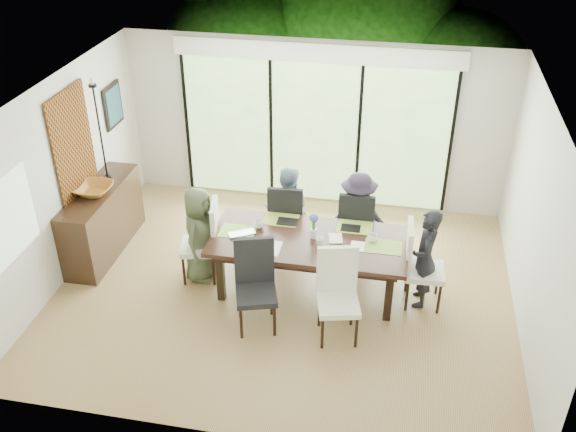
% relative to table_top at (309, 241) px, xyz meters
% --- Properties ---
extents(floor, '(6.00, 5.00, 0.01)m').
position_rel_table_top_xyz_m(floor, '(-0.31, -0.07, -0.77)').
color(floor, brown).
rests_on(floor, ground).
extents(ceiling, '(6.00, 5.00, 0.01)m').
position_rel_table_top_xyz_m(ceiling, '(-0.31, -0.07, 1.94)').
color(ceiling, white).
rests_on(ceiling, wall_back).
extents(wall_back, '(6.00, 0.02, 2.70)m').
position_rel_table_top_xyz_m(wall_back, '(-0.31, 2.44, 0.59)').
color(wall_back, beige).
rests_on(wall_back, floor).
extents(wall_front, '(6.00, 0.02, 2.70)m').
position_rel_table_top_xyz_m(wall_front, '(-0.31, -2.58, 0.59)').
color(wall_front, white).
rests_on(wall_front, floor).
extents(wall_left, '(0.02, 5.00, 2.70)m').
position_rel_table_top_xyz_m(wall_left, '(-3.32, -0.07, 0.59)').
color(wall_left, beige).
rests_on(wall_left, floor).
extents(wall_right, '(0.02, 5.00, 2.70)m').
position_rel_table_top_xyz_m(wall_right, '(2.70, -0.07, 0.59)').
color(wall_right, silver).
rests_on(wall_right, floor).
extents(glass_doors, '(4.20, 0.02, 2.30)m').
position_rel_table_top_xyz_m(glass_doors, '(-0.31, 2.40, 0.44)').
color(glass_doors, '#598C3F').
rests_on(glass_doors, wall_back).
extents(blinds_header, '(4.40, 0.06, 0.28)m').
position_rel_table_top_xyz_m(blinds_header, '(-0.31, 2.39, 1.74)').
color(blinds_header, white).
rests_on(blinds_header, wall_back).
extents(mullion_a, '(0.05, 0.04, 2.30)m').
position_rel_table_top_xyz_m(mullion_a, '(-2.41, 2.39, 0.44)').
color(mullion_a, black).
rests_on(mullion_a, wall_back).
extents(mullion_b, '(0.05, 0.04, 2.30)m').
position_rel_table_top_xyz_m(mullion_b, '(-1.01, 2.39, 0.44)').
color(mullion_b, black).
rests_on(mullion_b, wall_back).
extents(mullion_c, '(0.05, 0.04, 2.30)m').
position_rel_table_top_xyz_m(mullion_c, '(0.39, 2.39, 0.44)').
color(mullion_c, black).
rests_on(mullion_c, wall_back).
extents(mullion_d, '(0.05, 0.04, 2.30)m').
position_rel_table_top_xyz_m(mullion_d, '(1.79, 2.39, 0.44)').
color(mullion_d, black).
rests_on(mullion_d, wall_back).
extents(side_window, '(0.02, 0.90, 1.00)m').
position_rel_table_top_xyz_m(side_window, '(-3.28, -1.27, 0.74)').
color(side_window, '#8CAD7F').
rests_on(side_window, wall_left).
extents(deck, '(6.00, 1.80, 0.10)m').
position_rel_table_top_xyz_m(deck, '(-0.31, 3.33, -0.81)').
color(deck, brown).
rests_on(deck, ground).
extents(rail_top, '(6.00, 0.08, 0.06)m').
position_rel_table_top_xyz_m(rail_top, '(-0.31, 4.13, -0.21)').
color(rail_top, brown).
rests_on(rail_top, deck).
extents(foliage_left, '(3.20, 3.20, 3.20)m').
position_rel_table_top_xyz_m(foliage_left, '(-2.11, 5.13, 0.68)').
color(foliage_left, '#14380F').
rests_on(foliage_left, ground).
extents(foliage_mid, '(4.00, 4.00, 4.00)m').
position_rel_table_top_xyz_m(foliage_mid, '(0.09, 5.73, 1.04)').
color(foliage_mid, '#14380F').
rests_on(foliage_mid, ground).
extents(foliage_right, '(2.80, 2.80, 2.80)m').
position_rel_table_top_xyz_m(foliage_right, '(1.89, 4.93, 0.50)').
color(foliage_right, '#14380F').
rests_on(foliage_right, ground).
extents(foliage_far, '(3.60, 3.60, 3.60)m').
position_rel_table_top_xyz_m(foliage_far, '(-0.91, 6.43, 0.86)').
color(foliage_far, '#14380F').
rests_on(foliage_far, ground).
extents(table_top, '(2.54, 1.16, 0.06)m').
position_rel_table_top_xyz_m(table_top, '(0.00, 0.00, 0.00)').
color(table_top, black).
rests_on(table_top, floor).
extents(table_apron, '(2.33, 0.95, 0.11)m').
position_rel_table_top_xyz_m(table_apron, '(0.00, -0.00, -0.10)').
color(table_apron, black).
rests_on(table_apron, floor).
extents(table_leg_fl, '(0.10, 0.10, 0.73)m').
position_rel_table_top_xyz_m(table_leg_fl, '(-1.08, -0.43, -0.40)').
color(table_leg_fl, black).
rests_on(table_leg_fl, floor).
extents(table_leg_fr, '(0.10, 0.10, 0.73)m').
position_rel_table_top_xyz_m(table_leg_fr, '(1.08, -0.43, -0.40)').
color(table_leg_fr, black).
rests_on(table_leg_fr, floor).
extents(table_leg_bl, '(0.10, 0.10, 0.73)m').
position_rel_table_top_xyz_m(table_leg_bl, '(-1.08, 0.43, -0.40)').
color(table_leg_bl, black).
rests_on(table_leg_bl, floor).
extents(table_leg_br, '(0.10, 0.10, 0.73)m').
position_rel_table_top_xyz_m(table_leg_br, '(1.08, 0.43, -0.40)').
color(table_leg_br, black).
rests_on(table_leg_br, floor).
extents(chair_left_end, '(0.57, 0.57, 1.16)m').
position_rel_table_top_xyz_m(chair_left_end, '(-1.50, 0.00, -0.18)').
color(chair_left_end, white).
rests_on(chair_left_end, floor).
extents(chair_right_end, '(0.51, 0.51, 1.16)m').
position_rel_table_top_xyz_m(chair_right_end, '(1.50, 0.00, -0.18)').
color(chair_right_end, white).
rests_on(chair_right_end, floor).
extents(chair_far_left, '(0.52, 0.52, 1.16)m').
position_rel_table_top_xyz_m(chair_far_left, '(-0.45, 0.85, -0.18)').
color(chair_far_left, black).
rests_on(chair_far_left, floor).
extents(chair_far_right, '(0.50, 0.50, 1.16)m').
position_rel_table_top_xyz_m(chair_far_right, '(0.55, 0.85, -0.18)').
color(chair_far_right, black).
rests_on(chair_far_right, floor).
extents(chair_near_left, '(0.61, 0.61, 1.16)m').
position_rel_table_top_xyz_m(chair_near_left, '(-0.50, -0.87, -0.18)').
color(chair_near_left, black).
rests_on(chair_near_left, floor).
extents(chair_near_right, '(0.59, 0.59, 1.16)m').
position_rel_table_top_xyz_m(chair_near_right, '(0.50, -0.87, -0.18)').
color(chair_near_right, white).
rests_on(chair_near_right, floor).
extents(person_left_end, '(0.47, 0.68, 1.37)m').
position_rel_table_top_xyz_m(person_left_end, '(-1.48, 0.00, -0.08)').
color(person_left_end, '#424C33').
rests_on(person_left_end, floor).
extents(person_right_end, '(0.40, 0.64, 1.37)m').
position_rel_table_top_xyz_m(person_right_end, '(1.48, 0.00, -0.08)').
color(person_right_end, black).
rests_on(person_right_end, floor).
extents(person_far_left, '(0.67, 0.45, 1.37)m').
position_rel_table_top_xyz_m(person_far_left, '(-0.45, 0.83, -0.08)').
color(person_far_left, '#728BA4').
rests_on(person_far_left, floor).
extents(person_far_right, '(0.69, 0.49, 1.37)m').
position_rel_table_top_xyz_m(person_far_right, '(0.55, 0.83, -0.08)').
color(person_far_right, '#241E2D').
rests_on(person_far_right, floor).
extents(placemat_left, '(0.47, 0.34, 0.01)m').
position_rel_table_top_xyz_m(placemat_left, '(-0.95, 0.00, 0.03)').
color(placemat_left, '#7DB340').
rests_on(placemat_left, table_top).
extents(placemat_right, '(0.47, 0.34, 0.01)m').
position_rel_table_top_xyz_m(placemat_right, '(0.95, 0.00, 0.03)').
color(placemat_right, '#7FAD3E').
rests_on(placemat_right, table_top).
extents(placemat_far_l, '(0.47, 0.34, 0.01)m').
position_rel_table_top_xyz_m(placemat_far_l, '(-0.45, 0.40, 0.03)').
color(placemat_far_l, '#96A83C').
rests_on(placemat_far_l, table_top).
extents(placemat_far_r, '(0.47, 0.34, 0.01)m').
position_rel_table_top_xyz_m(placemat_far_r, '(0.55, 0.40, 0.03)').
color(placemat_far_r, '#8FB641').
rests_on(placemat_far_r, table_top).
extents(placemat_paper, '(0.47, 0.34, 0.01)m').
position_rel_table_top_xyz_m(placemat_paper, '(-0.55, -0.30, 0.03)').
color(placemat_paper, white).
rests_on(placemat_paper, table_top).
extents(tablet_far_l, '(0.28, 0.19, 0.01)m').
position_rel_table_top_xyz_m(tablet_far_l, '(-0.35, 0.35, 0.04)').
color(tablet_far_l, black).
rests_on(tablet_far_l, table_top).
extents(tablet_far_r, '(0.25, 0.18, 0.01)m').
position_rel_table_top_xyz_m(tablet_far_r, '(0.50, 0.35, 0.04)').
color(tablet_far_r, black).
rests_on(tablet_far_r, table_top).
extents(papers, '(0.32, 0.23, 0.00)m').
position_rel_table_top_xyz_m(papers, '(0.70, -0.05, 0.03)').
color(papers, white).
rests_on(papers, table_top).
extents(platter_base, '(0.28, 0.28, 0.03)m').
position_rel_table_top_xyz_m(platter_base, '(-0.55, -0.30, 0.05)').
color(platter_base, white).
rests_on(platter_base, table_top).
extents(platter_snacks, '(0.21, 0.21, 0.01)m').
position_rel_table_top_xyz_m(platter_snacks, '(-0.55, -0.30, 0.07)').
color(platter_snacks, '#DE561A').
rests_on(platter_snacks, table_top).
extents(vase, '(0.08, 0.08, 0.13)m').
position_rel_table_top_xyz_m(vase, '(0.05, 0.05, 0.10)').
color(vase, silver).
rests_on(vase, table_top).
extents(hyacinth_stems, '(0.04, 0.04, 0.17)m').
position_rel_table_top_xyz_m(hyacinth_stems, '(0.05, 0.05, 0.22)').
color(hyacinth_stems, '#337226').
rests_on(hyacinth_stems, table_top).
extents(hyacinth_blooms, '(0.12, 0.12, 0.12)m').
position_rel_table_top_xyz_m(hyacinth_blooms, '(0.05, 0.05, 0.33)').
color(hyacinth_blooms, '#4756B3').
rests_on(hyacinth_blooms, table_top).
extents(laptop, '(0.41, 0.37, 0.03)m').
position_rel_table_top_xyz_m(laptop, '(-0.85, -0.10, 0.05)').
color(laptop, silver).
rests_on(laptop, table_top).
extents(cup_a, '(0.16, 0.16, 0.10)m').
position_rel_table_top_xyz_m(cup_a, '(-0.70, 0.15, 0.08)').
color(cup_a, white).
rests_on(cup_a, table_top).
extents(cup_b, '(0.14, 0.14, 0.10)m').
position_rel_table_top_xyz_m(cup_b, '(0.15, -0.10, 0.08)').
color(cup_b, white).
rests_on(cup_b, table_top).
extents(cup_c, '(0.15, 0.15, 0.10)m').
position_rel_table_top_xyz_m(cup_c, '(0.80, 0.10, 0.08)').
color(cup_c, white).
rests_on(cup_c, table_top).
extents(book, '(0.22, 0.27, 0.02)m').
position_rel_table_top_xyz_m(book, '(0.25, 0.05, 0.04)').
color(book, white).
rests_on(book, table_top).
extents(sideboard, '(0.50, 1.76, 0.99)m').
position_rel_table_top_xyz_m(sideboard, '(-3.07, 0.38, -0.27)').
color(sideboard, black).
rests_on(sideboard, floor).
extents(bowl, '(0.52, 0.52, 0.13)m').
position_rel_table_top_xyz_m(bowl, '(-3.07, 0.28, 0.29)').
color(bowl, '#985D21').
rests_on(bowl, sideboard).
extents(candlestick_base, '(0.11, 0.11, 0.04)m').
position_rel_table_top_xyz_m(candlestick_base, '(-3.07, 0.73, 0.25)').
color(candlestick_base, black).
rests_on(candlestick_base, sideboard).
extents(candlestick_shaft, '(0.03, 0.03, 1.38)m').
position_rel_table_top_xyz_m(candlestick_shaft, '(-3.07, 0.73, 0.95)').
color(candlestick_shaft, black).
rests_on(candlestick_shaft, sideboard).
extents(candlestick_pan, '(0.11, 0.11, 0.03)m').
position_rel_table_top_xyz_m(candlestick_pan, '(-3.07, 0.73, 1.63)').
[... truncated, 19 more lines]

